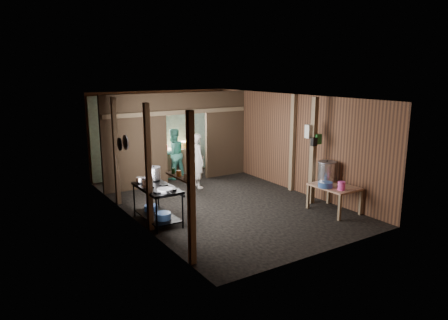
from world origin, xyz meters
TOP-DOWN VIEW (x-y plane):
  - floor at (0.00, 0.00)m, footprint 4.50×7.00m
  - ceiling at (0.00, 0.00)m, footprint 4.50×7.00m
  - wall_back at (0.00, 3.50)m, footprint 4.50×0.00m
  - wall_front at (0.00, -3.50)m, footprint 4.50×0.00m
  - wall_left at (-2.25, 0.00)m, footprint 0.00×7.00m
  - wall_right at (2.25, 0.00)m, footprint 0.00×7.00m
  - partition_left at (-1.32, 2.20)m, footprint 1.85×0.10m
  - partition_right at (1.57, 2.20)m, footprint 1.35×0.10m
  - partition_header at (0.25, 2.20)m, footprint 1.30×0.10m
  - turquoise_panel at (0.00, 3.44)m, footprint 4.40×0.06m
  - back_counter at (0.30, 2.95)m, footprint 1.20×0.50m
  - wall_clock at (0.25, 3.40)m, footprint 0.20×0.03m
  - post_left_a at (-2.18, -2.60)m, footprint 0.10×0.12m
  - post_left_b at (-2.18, -0.80)m, footprint 0.10×0.12m
  - post_left_c at (-2.18, 1.20)m, footprint 0.10×0.12m
  - post_right at (2.18, -0.20)m, footprint 0.10×0.12m
  - post_free at (1.85, -1.30)m, footprint 0.12×0.12m
  - cross_beam at (0.00, 2.15)m, footprint 4.40×0.12m
  - pan_lid_big at (-2.21, 0.40)m, footprint 0.03×0.34m
  - pan_lid_small at (-2.21, 0.80)m, footprint 0.03×0.30m
  - wall_shelf at (-2.15, -2.10)m, footprint 0.14×0.80m
  - jar_white at (-2.15, -2.35)m, footprint 0.07×0.07m
  - jar_yellow at (-2.15, -2.10)m, footprint 0.08×0.08m
  - jar_green at (-2.15, -1.88)m, footprint 0.06×0.06m
  - bag_white at (1.80, -1.22)m, footprint 0.22×0.15m
  - bag_green at (1.92, -1.36)m, footprint 0.16×0.12m
  - bag_black at (1.78, -1.38)m, footprint 0.14×0.10m
  - gas_range at (-1.88, -0.48)m, footprint 0.69×1.35m
  - prep_table at (1.83, -2.05)m, footprint 0.76×1.04m
  - stove_pot_large at (-1.71, 0.06)m, footprint 0.41×0.41m
  - stove_pot_med at (-2.05, -0.40)m, footprint 0.32×0.32m
  - stove_saucepan at (-2.05, 0.05)m, footprint 0.22×0.22m
  - frying_pan at (-1.88, -0.90)m, footprint 0.38×0.58m
  - blue_tub_front at (-1.88, -0.76)m, footprint 0.33×0.33m
  - blue_tub_back at (-1.88, -0.11)m, footprint 0.30×0.30m
  - stock_pot at (1.97, -1.66)m, footprint 0.43×0.43m
  - wash_basin at (1.56, -2.01)m, footprint 0.37×0.37m
  - pink_bucket at (1.70, -2.37)m, footprint 0.17×0.17m
  - knife at (1.83, -2.51)m, footprint 0.29×0.15m
  - yellow_tub at (0.56, 2.95)m, footprint 0.35×0.35m
  - red_cup at (-0.08, 2.95)m, footprint 0.13×0.13m
  - cook at (0.18, 1.43)m, footprint 0.42×0.59m
  - worker_back at (0.01, 2.62)m, footprint 0.79×0.64m

SIDE VIEW (x-z plane):
  - floor at x=0.00m, z-range 0.00..0.00m
  - blue_tub_back at x=-1.88m, z-range 0.15..0.27m
  - blue_tub_front at x=-1.88m, z-range 0.15..0.29m
  - prep_table at x=1.83m, z-range 0.00..0.62m
  - gas_range at x=-1.88m, z-range 0.00..0.79m
  - back_counter at x=0.30m, z-range 0.00..0.85m
  - knife at x=1.83m, z-range 0.62..0.63m
  - wash_basin at x=1.56m, z-range 0.62..0.74m
  - pink_bucket at x=1.70m, z-range 0.62..0.81m
  - cook at x=0.18m, z-range 0.00..1.52m
  - worker_back at x=0.01m, z-range 0.00..1.53m
  - frying_pan at x=-1.88m, z-range 0.78..0.86m
  - stove_saucepan at x=-2.05m, z-range 0.79..0.90m
  - stock_pot at x=1.97m, z-range 0.60..1.10m
  - stove_pot_med at x=-2.05m, z-range 0.77..0.99m
  - red_cup at x=-0.08m, z-range 0.85..1.00m
  - stove_pot_large at x=-1.71m, z-range 0.77..1.09m
  - yellow_tub at x=0.56m, z-range 0.85..1.04m
  - turquoise_panel at x=0.00m, z-range 0.00..2.50m
  - wall_back at x=0.00m, z-range 0.00..2.60m
  - wall_front at x=0.00m, z-range 0.00..2.60m
  - wall_left at x=-2.25m, z-range 0.00..2.60m
  - wall_right at x=2.25m, z-range 0.00..2.60m
  - partition_left at x=-1.32m, z-range 0.00..2.60m
  - partition_right at x=1.57m, z-range 0.00..2.60m
  - post_left_a at x=-2.18m, z-range 0.00..2.60m
  - post_left_b at x=-2.18m, z-range 0.00..2.60m
  - post_left_c at x=-2.18m, z-range 0.00..2.60m
  - post_right at x=2.18m, z-range 0.00..2.60m
  - post_free at x=1.85m, z-range 0.00..2.60m
  - wall_shelf at x=-2.15m, z-range 1.39..1.41m
  - jar_white at x=-2.15m, z-range 1.42..1.52m
  - jar_yellow at x=-2.15m, z-range 1.42..1.52m
  - jar_green at x=-2.15m, z-range 1.42..1.52m
  - pan_lid_small at x=-2.21m, z-range 1.40..1.70m
  - bag_black at x=1.78m, z-range 1.45..1.65m
  - bag_green at x=1.92m, z-range 1.48..1.72m
  - pan_lid_big at x=-2.21m, z-range 1.48..1.82m
  - bag_white at x=1.80m, z-range 1.62..1.94m
  - wall_clock at x=0.25m, z-range 1.80..2.00m
  - cross_beam at x=0.00m, z-range 1.99..2.11m
  - partition_header at x=0.25m, z-range 2.00..2.60m
  - ceiling at x=0.00m, z-range 2.60..2.60m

